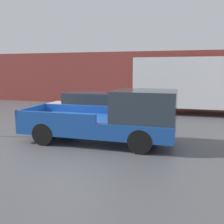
# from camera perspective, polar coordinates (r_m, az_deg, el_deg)

# --- Properties ---
(ground_plane) EXTENTS (60.00, 60.00, 0.00)m
(ground_plane) POSITION_cam_1_polar(r_m,az_deg,el_deg) (9.98, -10.40, -6.26)
(ground_plane) COLOR #4C4C4F
(building_wall) EXTENTS (28.00, 0.15, 4.06)m
(building_wall) POSITION_cam_1_polar(r_m,az_deg,el_deg) (19.39, 2.98, 7.65)
(building_wall) COLOR brown
(building_wall) RESTS_ON ground
(pickup_truck) EXTENTS (5.69, 2.05, 2.00)m
(pickup_truck) POSITION_cam_1_polar(r_m,az_deg,el_deg) (9.17, 0.35, -1.44)
(pickup_truck) COLOR #194799
(pickup_truck) RESTS_ON ground
(car) EXTENTS (4.76, 1.96, 1.55)m
(car) POSITION_cam_1_polar(r_m,az_deg,el_deg) (13.03, -5.04, 1.14)
(car) COLOR silver
(car) RESTS_ON ground
(delivery_truck) EXTENTS (7.43, 2.37, 3.43)m
(delivery_truck) POSITION_cam_1_polar(r_m,az_deg,el_deg) (16.15, 17.36, 6.08)
(delivery_truck) COLOR white
(delivery_truck) RESTS_ON ground
(newspaper_box) EXTENTS (0.45, 0.40, 0.98)m
(newspaper_box) POSITION_cam_1_polar(r_m,az_deg,el_deg) (18.72, 16.89, 2.44)
(newspaper_box) COLOR red
(newspaper_box) RESTS_ON ground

